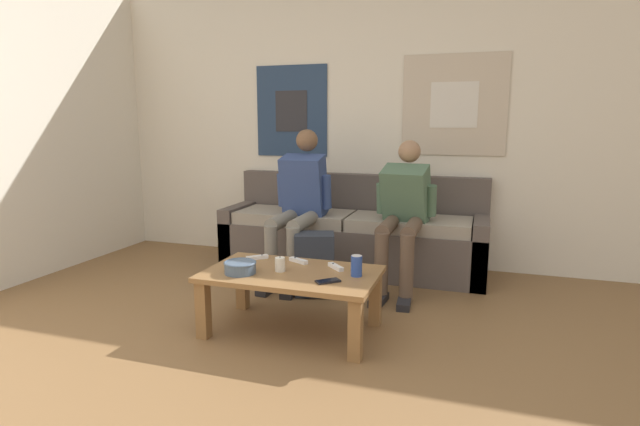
{
  "coord_description": "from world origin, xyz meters",
  "views": [
    {
      "loc": [
        1.15,
        -1.51,
        1.27
      ],
      "look_at": [
        0.09,
        1.7,
        0.65
      ],
      "focal_mm": 28.0,
      "sensor_mm": 36.0,
      "label": 1
    }
  ],
  "objects_px": {
    "person_seated_adult": "(299,200)",
    "ceramic_bowl": "(240,267)",
    "person_seated_teen": "(403,209)",
    "game_controller_near_right": "(336,267)",
    "couch": "(352,237)",
    "coffee_table": "(292,282)",
    "game_controller_near_left": "(257,257)",
    "pillar_candle": "(280,264)",
    "backpack": "(315,266)",
    "cell_phone": "(328,281)",
    "drink_can_blue": "(357,266)",
    "game_controller_far_center": "(298,261)"
  },
  "relations": [
    {
      "from": "person_seated_adult",
      "to": "ceramic_bowl",
      "type": "bearing_deg",
      "value": -86.86
    },
    {
      "from": "person_seated_adult",
      "to": "person_seated_teen",
      "type": "bearing_deg",
      "value": 0.94
    },
    {
      "from": "ceramic_bowl",
      "to": "game_controller_near_right",
      "type": "relative_size",
      "value": 1.53
    },
    {
      "from": "couch",
      "to": "ceramic_bowl",
      "type": "height_order",
      "value": "couch"
    },
    {
      "from": "coffee_table",
      "to": "game_controller_near_left",
      "type": "bearing_deg",
      "value": 149.69
    },
    {
      "from": "coffee_table",
      "to": "pillar_candle",
      "type": "distance_m",
      "value": 0.13
    },
    {
      "from": "coffee_table",
      "to": "backpack",
      "type": "distance_m",
      "value": 0.68
    },
    {
      "from": "person_seated_adult",
      "to": "coffee_table",
      "type": "bearing_deg",
      "value": -71.86
    },
    {
      "from": "game_controller_near_left",
      "to": "cell_phone",
      "type": "bearing_deg",
      "value": -27.72
    },
    {
      "from": "game_controller_near_right",
      "to": "cell_phone",
      "type": "xyz_separation_m",
      "value": [
        0.03,
        -0.26,
        -0.01
      ]
    },
    {
      "from": "person_seated_teen",
      "to": "pillar_candle",
      "type": "height_order",
      "value": "person_seated_teen"
    },
    {
      "from": "ceramic_bowl",
      "to": "cell_phone",
      "type": "relative_size",
      "value": 1.33
    },
    {
      "from": "ceramic_bowl",
      "to": "drink_can_blue",
      "type": "xyz_separation_m",
      "value": [
        0.67,
        0.16,
        0.02
      ]
    },
    {
      "from": "couch",
      "to": "person_seated_adult",
      "type": "xyz_separation_m",
      "value": [
        -0.36,
        -0.36,
        0.36
      ]
    },
    {
      "from": "drink_can_blue",
      "to": "game_controller_far_center",
      "type": "bearing_deg",
      "value": 159.15
    },
    {
      "from": "game_controller_near_left",
      "to": "person_seated_adult",
      "type": "bearing_deg",
      "value": 91.86
    },
    {
      "from": "person_seated_adult",
      "to": "cell_phone",
      "type": "xyz_separation_m",
      "value": [
        0.61,
        -1.16,
        -0.26
      ]
    },
    {
      "from": "person_seated_teen",
      "to": "game_controller_far_center",
      "type": "height_order",
      "value": "person_seated_teen"
    },
    {
      "from": "game_controller_near_left",
      "to": "person_seated_teen",
      "type": "bearing_deg",
      "value": 47.05
    },
    {
      "from": "couch",
      "to": "game_controller_near_left",
      "type": "distance_m",
      "value": 1.27
    },
    {
      "from": "pillar_candle",
      "to": "couch",
      "type": "bearing_deg",
      "value": 86.69
    },
    {
      "from": "person_seated_adult",
      "to": "drink_can_blue",
      "type": "bearing_deg",
      "value": -53.93
    },
    {
      "from": "person_seated_teen",
      "to": "pillar_candle",
      "type": "relative_size",
      "value": 11.66
    },
    {
      "from": "cell_phone",
      "to": "game_controller_near_right",
      "type": "bearing_deg",
      "value": 96.96
    },
    {
      "from": "ceramic_bowl",
      "to": "backpack",
      "type": "bearing_deg",
      "value": 75.97
    },
    {
      "from": "backpack",
      "to": "ceramic_bowl",
      "type": "height_order",
      "value": "backpack"
    },
    {
      "from": "ceramic_bowl",
      "to": "game_controller_near_right",
      "type": "xyz_separation_m",
      "value": [
        0.51,
        0.26,
        -0.03
      ]
    },
    {
      "from": "couch",
      "to": "game_controller_far_center",
      "type": "xyz_separation_m",
      "value": [
        -0.04,
        -1.21,
        0.11
      ]
    },
    {
      "from": "drink_can_blue",
      "to": "game_controller_near_right",
      "type": "bearing_deg",
      "value": 146.47
    },
    {
      "from": "coffee_table",
      "to": "pillar_candle",
      "type": "xyz_separation_m",
      "value": [
        -0.07,
        -0.02,
        0.11
      ]
    },
    {
      "from": "person_seated_adult",
      "to": "person_seated_teen",
      "type": "xyz_separation_m",
      "value": [
        0.84,
        0.01,
        -0.04
      ]
    },
    {
      "from": "drink_can_blue",
      "to": "game_controller_near_left",
      "type": "distance_m",
      "value": 0.72
    },
    {
      "from": "game_controller_far_center",
      "to": "cell_phone",
      "type": "bearing_deg",
      "value": -46.84
    },
    {
      "from": "person_seated_adult",
      "to": "drink_can_blue",
      "type": "xyz_separation_m",
      "value": [
        0.73,
        -1.01,
        -0.21
      ]
    },
    {
      "from": "game_controller_near_left",
      "to": "cell_phone",
      "type": "xyz_separation_m",
      "value": [
        0.58,
        -0.31,
        -0.01
      ]
    },
    {
      "from": "ceramic_bowl",
      "to": "pillar_candle",
      "type": "height_order",
      "value": "pillar_candle"
    },
    {
      "from": "game_controller_far_center",
      "to": "couch",
      "type": "bearing_deg",
      "value": 87.91
    },
    {
      "from": "person_seated_teen",
      "to": "drink_can_blue",
      "type": "height_order",
      "value": "person_seated_teen"
    },
    {
      "from": "person_seated_adult",
      "to": "pillar_candle",
      "type": "bearing_deg",
      "value": -75.49
    },
    {
      "from": "pillar_candle",
      "to": "drink_can_blue",
      "type": "distance_m",
      "value": 0.46
    },
    {
      "from": "pillar_candle",
      "to": "ceramic_bowl",
      "type": "bearing_deg",
      "value": -152.17
    },
    {
      "from": "drink_can_blue",
      "to": "cell_phone",
      "type": "xyz_separation_m",
      "value": [
        -0.12,
        -0.16,
        -0.06
      ]
    },
    {
      "from": "backpack",
      "to": "cell_phone",
      "type": "xyz_separation_m",
      "value": [
        0.35,
        -0.79,
        0.16
      ]
    },
    {
      "from": "backpack",
      "to": "cell_phone",
      "type": "bearing_deg",
      "value": -66.37
    },
    {
      "from": "couch",
      "to": "coffee_table",
      "type": "relative_size",
      "value": 2.16
    },
    {
      "from": "game_controller_near_left",
      "to": "game_controller_far_center",
      "type": "xyz_separation_m",
      "value": [
        0.28,
        0.01,
        0.0
      ]
    },
    {
      "from": "person_seated_adult",
      "to": "ceramic_bowl",
      "type": "distance_m",
      "value": 1.19
    },
    {
      "from": "person_seated_adult",
      "to": "person_seated_teen",
      "type": "height_order",
      "value": "person_seated_adult"
    },
    {
      "from": "backpack",
      "to": "drink_can_blue",
      "type": "bearing_deg",
      "value": -53.44
    },
    {
      "from": "coffee_table",
      "to": "backpack",
      "type": "relative_size",
      "value": 2.25
    }
  ]
}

